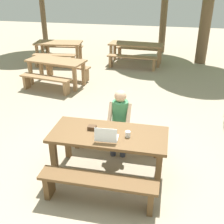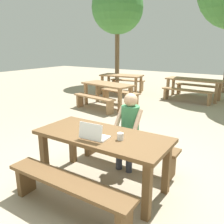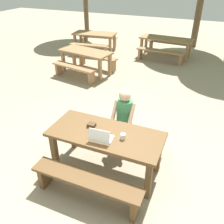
{
  "view_description": "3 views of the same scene",
  "coord_description": "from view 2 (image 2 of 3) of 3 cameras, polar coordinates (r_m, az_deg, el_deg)",
  "views": [
    {
      "loc": [
        0.82,
        -3.64,
        2.99
      ],
      "look_at": [
        0.0,
        0.25,
        1.01
      ],
      "focal_mm": 44.65,
      "sensor_mm": 36.0,
      "label": 1
    },
    {
      "loc": [
        1.71,
        -2.43,
        1.91
      ],
      "look_at": [
        0.0,
        0.25,
        1.01
      ],
      "focal_mm": 37.94,
      "sensor_mm": 36.0,
      "label": 2
    },
    {
      "loc": [
        1.29,
        -2.78,
        3.01
      ],
      "look_at": [
        0.0,
        0.25,
        1.01
      ],
      "focal_mm": 38.37,
      "sensor_mm": 36.0,
      "label": 3
    }
  ],
  "objects": [
    {
      "name": "bench_near",
      "position": [
        2.9,
        -10.66,
        -17.62
      ],
      "size": [
        1.7,
        0.3,
        0.43
      ],
      "color": "brown",
      "rests_on": "ground"
    },
    {
      "name": "bench_rear_north",
      "position": [
        9.84,
        20.08,
        5.53
      ],
      "size": [
        1.77,
        0.42,
        0.45
      ],
      "rotation": [
        0.0,
        0.0,
        -0.07
      ],
      "color": "#9E754C",
      "rests_on": "ground"
    },
    {
      "name": "picnic_table_front",
      "position": [
        3.22,
        -2.45,
        -7.29
      ],
      "size": [
        1.83,
        0.81,
        0.76
      ],
      "color": "brown",
      "rests_on": "ground"
    },
    {
      "name": "picnic_table_rear",
      "position": [
        9.19,
        19.07,
        6.83
      ],
      "size": [
        1.99,
        0.86,
        0.74
      ],
      "rotation": [
        0.0,
        0.0,
        -0.07
      ],
      "color": "#9E754C",
      "rests_on": "ground"
    },
    {
      "name": "tree_left",
      "position": [
        12.41,
        1.32,
        23.81
      ],
      "size": [
        2.5,
        2.5,
        4.93
      ],
      "color": "brown",
      "rests_on": "ground"
    },
    {
      "name": "picnic_table_distant",
      "position": [
        7.54,
        -1.08,
        5.93
      ],
      "size": [
        1.79,
        1.02,
        0.76
      ],
      "rotation": [
        0.0,
        0.0,
        -0.17
      ],
      "color": "#9E754C",
      "rests_on": "ground"
    },
    {
      "name": "bench_distant_south",
      "position": [
        7.19,
        -4.36,
        2.89
      ],
      "size": [
        1.55,
        0.56,
        0.44
      ],
      "rotation": [
        0.0,
        0.0,
        -0.17
      ],
      "color": "#9E754C",
      "rests_on": "ground"
    },
    {
      "name": "bench_far",
      "position": [
        3.9,
        3.54,
        -8.29
      ],
      "size": [
        1.7,
        0.3,
        0.43
      ],
      "color": "brown",
      "rests_on": "ground"
    },
    {
      "name": "laptop",
      "position": [
        3.01,
        -4.41,
        -5.5
      ],
      "size": [
        0.35,
        0.27,
        0.23
      ],
      "rotation": [
        0.0,
        0.0,
        3.2
      ],
      "color": "white",
      "rests_on": "picnic_table_front"
    },
    {
      "name": "bench_distant_north",
      "position": [
        8.03,
        1.89,
        4.28
      ],
      "size": [
        1.55,
        0.56,
        0.44
      ],
      "rotation": [
        0.0,
        0.0,
        -0.17
      ],
      "color": "#9E754C",
      "rests_on": "ground"
    },
    {
      "name": "coffee_mug",
      "position": [
        2.98,
        2.04,
        -5.89
      ],
      "size": [
        0.08,
        0.08,
        0.09
      ],
      "color": "white",
      "rests_on": "picnic_table_front"
    },
    {
      "name": "bench_rear_south",
      "position": [
        8.64,
        17.57,
        4.46
      ],
      "size": [
        1.77,
        0.42,
        0.45
      ],
      "rotation": [
        0.0,
        0.0,
        -0.07
      ],
      "color": "#9E754C",
      "rests_on": "ground"
    },
    {
      "name": "bench_mid_south",
      "position": [
        9.36,
        0.65,
        6.01
      ],
      "size": [
        1.55,
        0.48,
        0.46
      ],
      "rotation": [
        0.0,
        0.0,
        0.12
      ],
      "color": "#9E754C",
      "rests_on": "ground"
    },
    {
      "name": "small_pouch",
      "position": [
        3.39,
        -5.77,
        -3.56
      ],
      "size": [
        0.13,
        0.1,
        0.06
      ],
      "color": "#4C331E",
      "rests_on": "picnic_table_front"
    },
    {
      "name": "ground_plane",
      "position": [
        3.53,
        -2.32,
        -17.04
      ],
      "size": [
        30.0,
        30.0,
        0.0
      ],
      "primitive_type": "plane",
      "color": "tan"
    },
    {
      "name": "picnic_table_mid",
      "position": [
        9.92,
        2.31,
        8.26
      ],
      "size": [
        1.78,
        1.0,
        0.75
      ],
      "rotation": [
        0.0,
        0.0,
        0.12
      ],
      "color": "#9E754C",
      "rests_on": "ground"
    },
    {
      "name": "bench_mid_north",
      "position": [
        10.57,
        3.76,
        7.09
      ],
      "size": [
        1.55,
        0.48,
        0.46
      ],
      "rotation": [
        0.0,
        0.0,
        0.12
      ],
      "color": "#9E754C",
      "rests_on": "ground"
    },
    {
      "name": "person_seated",
      "position": [
        3.7,
        4.1,
        -3.3
      ],
      "size": [
        0.39,
        0.4,
        1.21
      ],
      "color": "#333847",
      "rests_on": "ground"
    }
  ]
}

